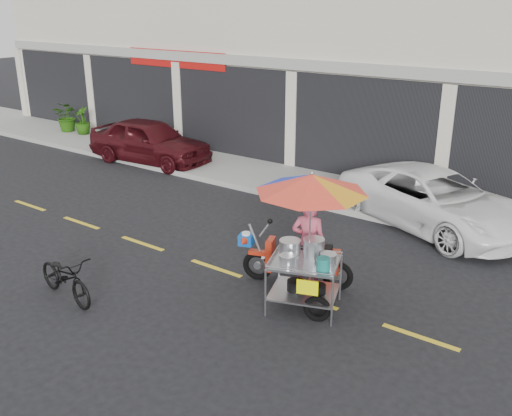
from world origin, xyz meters
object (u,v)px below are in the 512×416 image
Objects in this scene: white_pickup at (434,200)px; near_bicycle at (65,277)px; maroon_sedan at (150,141)px; food_vendor_rig at (308,218)px.

white_pickup reaches higher than near_bicycle.
food_vendor_rig is (8.48, -4.61, 0.77)m from maroon_sedan.
near_bicycle is at bearing -147.89° from maroon_sedan.
maroon_sedan is 9.68m from food_vendor_rig.
near_bicycle is 4.19m from food_vendor_rig.
food_vendor_rig is at bearing -164.78° from white_pickup.
white_pickup is at bearing 63.33° from food_vendor_rig.
maroon_sedan is 8.73m from near_bicycle.
maroon_sedan is 1.49× the size of food_vendor_rig.
maroon_sedan is at bearing 131.90° from food_vendor_rig.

